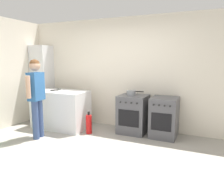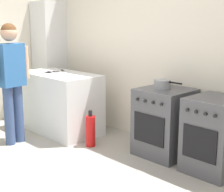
% 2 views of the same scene
% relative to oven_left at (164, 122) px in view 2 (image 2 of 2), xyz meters
% --- Properties ---
extents(ground_plane, '(8.00, 8.00, 0.00)m').
position_rel_oven_left_xyz_m(ground_plane, '(-0.35, -1.58, -0.43)').
color(ground_plane, gray).
extents(back_wall, '(6.00, 0.10, 2.60)m').
position_rel_oven_left_xyz_m(back_wall, '(-0.35, 0.37, 0.87)').
color(back_wall, silver).
rests_on(back_wall, ground).
extents(counter_unit, '(1.30, 0.70, 0.90)m').
position_rel_oven_left_xyz_m(counter_unit, '(-1.70, -0.38, 0.02)').
color(counter_unit, silver).
rests_on(counter_unit, ground).
extents(oven_left, '(0.61, 0.62, 0.85)m').
position_rel_oven_left_xyz_m(oven_left, '(0.00, 0.00, 0.00)').
color(oven_left, '#4C4C51').
rests_on(oven_left, ground).
extents(oven_right, '(0.54, 0.62, 0.85)m').
position_rel_oven_left_xyz_m(oven_right, '(0.69, -0.00, -0.00)').
color(oven_right, '#4C4C51').
rests_on(oven_right, ground).
extents(pot, '(0.38, 0.20, 0.11)m').
position_rel_oven_left_xyz_m(pot, '(-0.05, 0.00, 0.48)').
color(pot, gray).
rests_on(pot, oven_left).
extents(knife_utility, '(0.25, 0.11, 0.01)m').
position_rel_oven_left_xyz_m(knife_utility, '(-1.78, -0.32, 0.48)').
color(knife_utility, silver).
rests_on(knife_utility, counter_unit).
extents(knife_carving, '(0.33, 0.07, 0.01)m').
position_rel_oven_left_xyz_m(knife_carving, '(-1.94, -0.49, 0.48)').
color(knife_carving, silver).
rests_on(knife_carving, counter_unit).
extents(knife_bread, '(0.34, 0.15, 0.01)m').
position_rel_oven_left_xyz_m(knife_bread, '(-1.99, -0.14, 0.48)').
color(knife_bread, silver).
rests_on(knife_bread, counter_unit).
extents(knife_paring, '(0.21, 0.04, 0.01)m').
position_rel_oven_left_xyz_m(knife_paring, '(-1.86, -0.41, 0.48)').
color(knife_paring, silver).
rests_on(knife_paring, counter_unit).
extents(person, '(0.24, 0.57, 1.64)m').
position_rel_oven_left_xyz_m(person, '(-1.71, -1.15, 0.55)').
color(person, '#384C7A').
rests_on(person, ground).
extents(fire_extinguisher, '(0.13, 0.13, 0.50)m').
position_rel_oven_left_xyz_m(fire_extinguisher, '(-0.87, -0.48, -0.21)').
color(fire_extinguisher, red).
rests_on(fire_extinguisher, ground).
extents(larder_cabinet, '(0.48, 0.44, 2.00)m').
position_rel_oven_left_xyz_m(larder_cabinet, '(-2.65, 0.10, 0.57)').
color(larder_cabinet, silver).
rests_on(larder_cabinet, ground).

